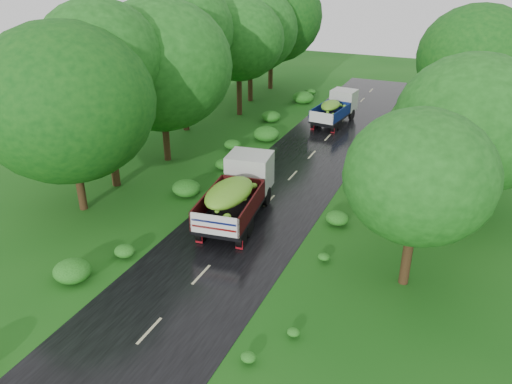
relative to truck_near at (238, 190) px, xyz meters
The scene contains 9 objects.
ground 9.71m from the truck_near, 85.38° to the right, with size 120.00×120.00×0.00m, color #114A10.
road 4.89m from the truck_near, 80.38° to the right, with size 6.50×80.00×0.02m, color black.
road_lines 3.97m from the truck_near, 77.74° to the right, with size 0.12×69.60×0.00m.
truck_near is the anchor object (origin of this frame).
truck_far 18.29m from the truck_near, 89.15° to the left, with size 2.67×5.99×2.44m.
utility_pole 22.15m from the truck_near, 71.06° to the left, with size 1.34×0.30×7.68m.
trees_left 16.09m from the truck_near, 125.68° to the left, with size 6.36×34.11×9.64m.
trees_right 16.02m from the truck_near, 49.75° to the left, with size 5.32×33.14×7.76m.
shrubs 4.70m from the truck_near, 80.18° to the left, with size 11.90×44.00×0.70m.
Camera 1 is at (9.65, -11.91, 12.98)m, focal length 35.00 mm.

